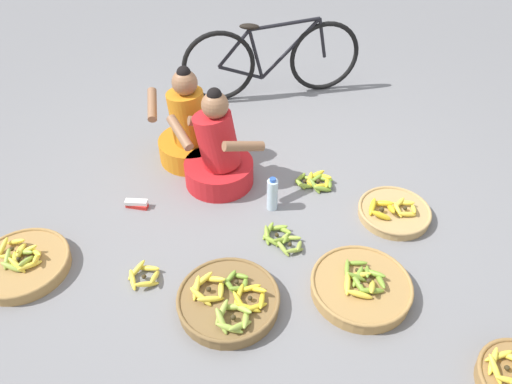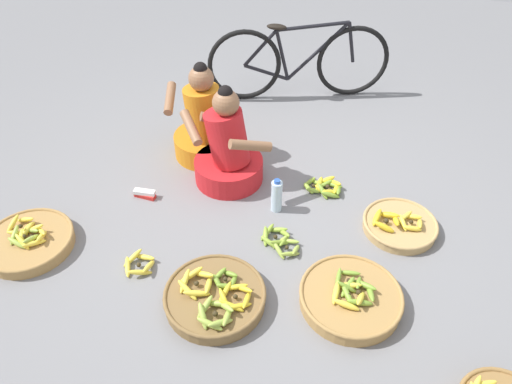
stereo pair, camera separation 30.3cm
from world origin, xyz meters
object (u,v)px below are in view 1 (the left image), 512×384
at_px(bicycle_leaning, 272,60).
at_px(banana_basket_near_bicycle, 229,300).
at_px(loose_bananas_back_left, 317,182).
at_px(packet_carton_stack, 137,204).
at_px(banana_basket_front_left, 361,286).
at_px(vendor_woman_front, 218,155).
at_px(water_bottle, 272,194).
at_px(banana_basket_front_center, 394,212).
at_px(loose_bananas_front_right, 282,238).
at_px(vendor_woman_behind, 190,131).
at_px(loose_bananas_mid_right, 144,276).
at_px(banana_basket_back_right, 23,264).

xyz_separation_m(bicycle_leaning, banana_basket_near_bicycle, (-0.04, -2.52, -0.30)).
relative_size(loose_bananas_back_left, packet_carton_stack, 1.89).
height_order(banana_basket_near_bicycle, banana_basket_front_left, same).
distance_m(banana_basket_front_left, packet_carton_stack, 1.67).
distance_m(vendor_woman_front, banana_basket_near_bicycle, 1.18).
xyz_separation_m(water_bottle, packet_carton_stack, (-0.97, -0.10, -0.10)).
height_order(bicycle_leaning, banana_basket_near_bicycle, bicycle_leaning).
distance_m(vendor_woman_front, bicycle_leaning, 1.42).
bearing_deg(banana_basket_front_center, loose_bananas_front_right, -156.97).
bearing_deg(bicycle_leaning, vendor_woman_behind, -116.56).
bearing_deg(loose_bananas_mid_right, loose_bananas_back_left, 44.62).
xyz_separation_m(vendor_woman_front, banana_basket_front_left, (1.02, -0.94, -0.20)).
bearing_deg(loose_bananas_back_left, vendor_woman_behind, 166.80).
distance_m(bicycle_leaning, banana_basket_back_right, 2.76).
relative_size(banana_basket_near_bicycle, banana_basket_front_center, 1.19).
relative_size(vendor_woman_front, banana_basket_back_right, 1.37).
relative_size(loose_bananas_back_left, loose_bananas_front_right, 1.04).
bearing_deg(banana_basket_back_right, loose_bananas_mid_right, 0.51).
distance_m(vendor_woman_front, loose_bananas_back_left, 0.78).
height_order(vendor_woman_front, banana_basket_front_center, vendor_woman_front).
relative_size(banana_basket_front_left, loose_bananas_front_right, 2.03).
bearing_deg(banana_basket_front_left, banana_basket_front_center, 68.84).
distance_m(loose_bananas_mid_right, water_bottle, 1.04).
height_order(vendor_woman_behind, loose_bananas_front_right, vendor_woman_behind).
bearing_deg(loose_bananas_back_left, loose_bananas_mid_right, -135.38).
distance_m(banana_basket_front_left, loose_bananas_mid_right, 1.32).
distance_m(banana_basket_front_center, loose_bananas_mid_right, 1.75).
bearing_deg(vendor_woman_behind, water_bottle, -37.28).
height_order(banana_basket_back_right, water_bottle, water_bottle).
bearing_deg(loose_bananas_front_right, loose_bananas_back_left, 70.11).
bearing_deg(banana_basket_back_right, bicycle_leaning, 60.33).
height_order(banana_basket_back_right, loose_bananas_front_right, banana_basket_back_right).
bearing_deg(vendor_woman_behind, vendor_woman_front, -45.83).
distance_m(vendor_woman_behind, banana_basket_front_center, 1.66).
bearing_deg(banana_basket_front_left, vendor_woman_front, 137.08).
bearing_deg(bicycle_leaning, banana_basket_front_center, -58.59).
xyz_separation_m(banana_basket_near_bicycle, banana_basket_front_left, (0.77, 0.19, -0.00)).
xyz_separation_m(vendor_woman_front, loose_bananas_back_left, (0.74, 0.04, -0.23)).
distance_m(loose_bananas_mid_right, loose_bananas_front_right, 0.92).
bearing_deg(banana_basket_front_left, loose_bananas_back_left, 105.55).
xyz_separation_m(vendor_woman_behind, water_bottle, (0.70, -0.53, -0.13)).
bearing_deg(loose_bananas_front_right, banana_basket_front_left, -36.47).
bearing_deg(banana_basket_near_bicycle, banana_basket_back_right, 174.10).
height_order(vendor_woman_behind, loose_bananas_back_left, vendor_woman_behind).
distance_m(banana_basket_front_center, packet_carton_stack, 1.83).
bearing_deg(banana_basket_near_bicycle, water_bottle, 78.54).
distance_m(banana_basket_front_center, banana_basket_front_left, 0.75).
height_order(banana_basket_front_left, loose_bananas_front_right, banana_basket_front_left).
relative_size(banana_basket_back_right, loose_bananas_mid_right, 2.58).
distance_m(vendor_woman_front, vendor_woman_behind, 0.39).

